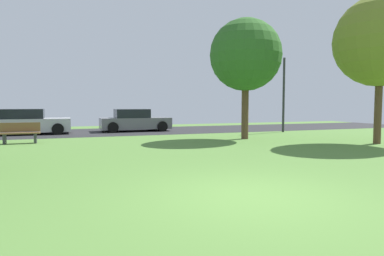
{
  "coord_description": "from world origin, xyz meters",
  "views": [
    {
      "loc": [
        -3.17,
        -5.43,
        1.71
      ],
      "look_at": [
        0.0,
        3.15,
        1.07
      ],
      "focal_mm": 32.0,
      "sensor_mm": 36.0,
      "label": 1
    }
  ],
  "objects_px": {
    "parked_car_grey": "(135,121)",
    "parked_car_silver": "(27,123)",
    "park_bench": "(20,133)",
    "street_lamp_post": "(284,95)",
    "maple_tree_far": "(246,55)",
    "birch_tree_lone": "(381,41)"
  },
  "relations": [
    {
      "from": "parked_car_silver",
      "to": "birch_tree_lone",
      "type": "bearing_deg",
      "value": -35.03
    },
    {
      "from": "maple_tree_far",
      "to": "parked_car_grey",
      "type": "distance_m",
      "value": 8.61
    },
    {
      "from": "maple_tree_far",
      "to": "parked_car_grey",
      "type": "height_order",
      "value": "maple_tree_far"
    },
    {
      "from": "maple_tree_far",
      "to": "parked_car_silver",
      "type": "relative_size",
      "value": 1.28
    },
    {
      "from": "parked_car_grey",
      "to": "parked_car_silver",
      "type": "bearing_deg",
      "value": -178.08
    },
    {
      "from": "maple_tree_far",
      "to": "parked_car_silver",
      "type": "xyz_separation_m",
      "value": [
        -10.32,
        6.5,
        -3.41
      ]
    },
    {
      "from": "birch_tree_lone",
      "to": "parked_car_silver",
      "type": "xyz_separation_m",
      "value": [
        -14.68,
        10.29,
        -3.71
      ]
    },
    {
      "from": "birch_tree_lone",
      "to": "parked_car_silver",
      "type": "relative_size",
      "value": 1.38
    },
    {
      "from": "maple_tree_far",
      "to": "birch_tree_lone",
      "type": "relative_size",
      "value": 0.92
    },
    {
      "from": "maple_tree_far",
      "to": "park_bench",
      "type": "bearing_deg",
      "value": 170.81
    },
    {
      "from": "parked_car_grey",
      "to": "park_bench",
      "type": "bearing_deg",
      "value": -139.58
    },
    {
      "from": "maple_tree_far",
      "to": "birch_tree_lone",
      "type": "height_order",
      "value": "birch_tree_lone"
    },
    {
      "from": "birch_tree_lone",
      "to": "parked_car_silver",
      "type": "bearing_deg",
      "value": 144.97
    },
    {
      "from": "parked_car_silver",
      "to": "park_bench",
      "type": "distance_m",
      "value": 4.87
    },
    {
      "from": "birch_tree_lone",
      "to": "park_bench",
      "type": "bearing_deg",
      "value": 159.43
    },
    {
      "from": "park_bench",
      "to": "street_lamp_post",
      "type": "relative_size",
      "value": 0.36
    },
    {
      "from": "birch_tree_lone",
      "to": "parked_car_grey",
      "type": "bearing_deg",
      "value": 129.09
    },
    {
      "from": "birch_tree_lone",
      "to": "street_lamp_post",
      "type": "bearing_deg",
      "value": 91.17
    },
    {
      "from": "street_lamp_post",
      "to": "parked_car_grey",
      "type": "bearing_deg",
      "value": 155.21
    },
    {
      "from": "parked_car_grey",
      "to": "street_lamp_post",
      "type": "xyz_separation_m",
      "value": [
        8.39,
        -3.87,
        1.61
      ]
    },
    {
      "from": "parked_car_grey",
      "to": "street_lamp_post",
      "type": "distance_m",
      "value": 9.38
    },
    {
      "from": "maple_tree_far",
      "to": "park_bench",
      "type": "relative_size",
      "value": 3.65
    }
  ]
}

